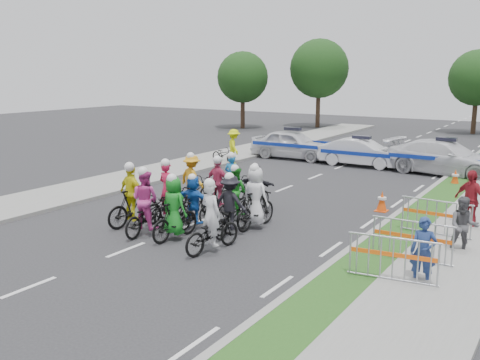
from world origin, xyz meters
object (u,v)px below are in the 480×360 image
Objects in this scene: rider_4 at (231,211)px; rider_5 at (194,205)px; rider_2 at (146,209)px; spectator_2 at (470,200)px; tree_0 at (243,77)px; marshal_hiviz at (234,147)px; rider_7 at (256,203)px; spectator_0 at (423,252)px; parked_bike at (224,155)px; spectator_1 at (463,226)px; rider_3 at (133,202)px; cone_0 at (382,201)px; rider_12 at (233,187)px; police_car_1 at (361,152)px; rider_9 at (219,190)px; rider_1 at (175,214)px; barrier_2 at (436,219)px; cone_1 at (455,178)px; police_car_2 at (445,158)px; rider_6 at (168,200)px; tree_4 at (478,78)px; rider_10 at (192,185)px; barrier_0 at (393,261)px; rider_11 at (256,190)px; barrier_1 at (412,243)px; rider_8 at (236,199)px.

rider_4 is 1.10× the size of rider_5.
rider_2 is 1.08× the size of rider_4.
tree_0 is (-21.34, 21.07, 3.28)m from spectator_2.
rider_7 is at bearing 169.96° from marshal_hiviz.
spectator_0 reaches higher than parked_bike.
spectator_1 is 0.85× the size of spectator_2.
rider_5 reaches higher than spectator_1.
cone_0 is at bearing -126.41° from rider_3.
police_car_1 is (1.15, 9.97, 0.06)m from rider_12.
rider_3 reaches higher than rider_12.
rider_1 is at bearing 108.15° from rider_9.
barrier_2 is 2.86× the size of cone_1.
police_car_2 is (2.94, 12.05, 0.01)m from rider_7.
rider_6 is 0.32× the size of tree_4.
spectator_1 is at bearing -160.58° from rider_5.
police_car_1 is at bearing -89.52° from rider_10.
spectator_0 is at bearing -82.47° from tree_4.
barrier_0 is 1.20× the size of parked_bike.
rider_4 is 31.57m from tree_4.
rider_2 is 0.32× the size of tree_4.
rider_12 is at bearing -96.91° from tree_4.
rider_6 is 1.23× the size of rider_11.
rider_10 is at bearing -98.67° from tree_4.
rider_6 reaches higher than marshal_hiviz.
spectator_0 is at bearing 178.57° from rider_2.
rider_6 is 1.31× the size of spectator_0.
police_car_1 is at bearing 114.57° from cone_0.
cone_1 is at bearing 94.73° from barrier_0.
spectator_1 is 0.25× the size of tree_0.
rider_7 reaches higher than marshal_hiviz.
rider_11 is 4.31m from cone_0.
spectator_1 is at bearing -164.37° from rider_2.
rider_11 is (-1.06, 1.78, -0.06)m from rider_7.
rider_11 is at bearing -113.01° from rider_3.
rider_11 reaches higher than barrier_1.
barrier_1 is 0.32× the size of tree_4.
rider_5 is 0.92× the size of rider_8.
spectator_0 is at bearing -179.64° from rider_6.
rider_4 reaches higher than police_car_1.
rider_8 is 2.64× the size of cone_0.
spectator_1 is 30.16m from tree_4.
tree_4 is (2.49, 32.56, 3.44)m from rider_1.
rider_5 is 13.81m from police_car_2.
spectator_2 reaches higher than cone_1.
rider_2 is at bearing 5.82° from rider_1.
spectator_0 is 16.48m from marshal_hiviz.
rider_10 is at bearing -137.11° from spectator_2.
cone_1 is (7.16, 11.54, -0.43)m from rider_3.
rider_12 is 26.25m from tree_0.
rider_7 is at bearing -111.66° from cone_1.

